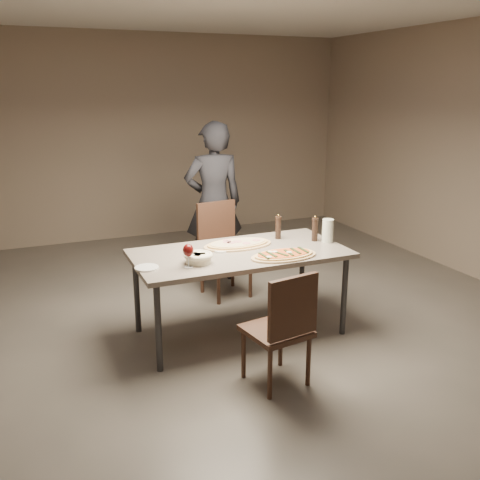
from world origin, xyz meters
name	(u,v)px	position (x,y,z in m)	size (l,w,h in m)	color
room	(240,175)	(0.00, 0.00, 1.40)	(7.00, 7.00, 7.00)	#5C564F
dining_table	(240,258)	(0.00, 0.00, 0.69)	(1.80, 0.90, 0.75)	gray
zucchini_pizza	(284,255)	(0.27, -0.28, 0.77)	(0.57, 0.32, 0.05)	tan
ham_pizza	(238,244)	(0.05, 0.16, 0.77)	(0.62, 0.34, 0.04)	tan
bread_basket	(198,257)	(-0.42, -0.16, 0.80)	(0.23, 0.23, 0.08)	beige
oil_dish	(221,251)	(-0.15, 0.06, 0.76)	(0.12, 0.12, 0.01)	white
pepper_mill_left	(315,229)	(0.74, 0.03, 0.86)	(0.06, 0.06, 0.23)	black
pepper_mill_right	(278,227)	(0.47, 0.23, 0.86)	(0.06, 0.06, 0.23)	black
carafe	(328,231)	(0.83, -0.05, 0.85)	(0.10, 0.10, 0.21)	silver
wine_glass	(188,251)	(-0.53, -0.23, 0.88)	(0.08, 0.08, 0.19)	silver
side_plate	(147,268)	(-0.83, -0.13, 0.76)	(0.18, 0.18, 0.01)	white
chair_near	(283,324)	(-0.06, -0.93, 0.49)	(0.47, 0.47, 0.87)	#3B2318
chair_far	(221,243)	(0.20, 0.96, 0.53)	(0.50, 0.50, 0.95)	#3B2318
diner	(214,203)	(0.27, 1.38, 0.87)	(0.64, 0.42, 1.75)	black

